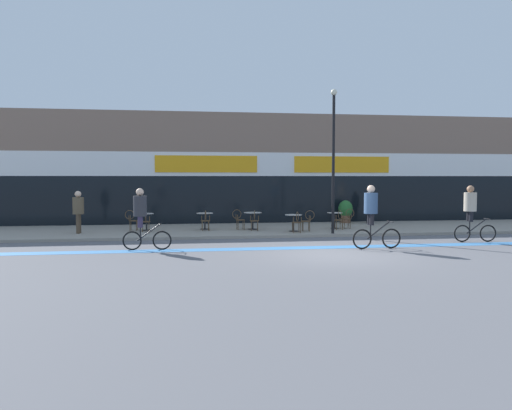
{
  "coord_description": "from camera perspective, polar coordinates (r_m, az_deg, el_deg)",
  "views": [
    {
      "loc": [
        -4.73,
        -15.17,
        2.45
      ],
      "look_at": [
        -1.69,
        5.42,
        1.3
      ],
      "focal_mm": 35.0,
      "sensor_mm": 36.0,
      "label": 1
    }
  ],
  "objects": [
    {
      "name": "bike_lane_stripe",
      "position": [
        17.64,
        7.28,
        -4.82
      ],
      "size": [
        36.0,
        0.7,
        0.01
      ],
      "primitive_type": "cube",
      "color": "#3D7AB7",
      "rests_on": "ground"
    },
    {
      "name": "cafe_chair_2_near",
      "position": [
        21.7,
        -0.17,
        -1.62
      ],
      "size": [
        0.45,
        0.6,
        0.9
      ],
      "rotation": [
        0.0,
        0.0,
        1.45
      ],
      "color": "#4C3823",
      "rests_on": "sidewalk_slab"
    },
    {
      "name": "cafe_chair_2_side",
      "position": [
        22.24,
        -1.97,
        -1.5
      ],
      "size": [
        0.59,
        0.44,
        0.9
      ],
      "rotation": [
        0.0,
        0.0,
        0.1
      ],
      "color": "#4C3823",
      "rests_on": "sidewalk_slab"
    },
    {
      "name": "cafe_chair_4_side",
      "position": [
        23.17,
        10.46,
        -1.36
      ],
      "size": [
        0.58,
        0.4,
        0.9
      ],
      "rotation": [
        0.0,
        0.0,
        3.15
      ],
      "color": "#4C3823",
      "rests_on": "sidewalk_slab"
    },
    {
      "name": "storefront_facade",
      "position": [
        27.55,
        1.5,
        4.01
      ],
      "size": [
        40.0,
        4.06,
        5.73
      ],
      "color": "#7F6656",
      "rests_on": "ground"
    },
    {
      "name": "cyclist_2",
      "position": [
        17.48,
        13.14,
        -0.72
      ],
      "size": [
        1.76,
        0.51,
        2.19
      ],
      "rotation": [
        0.0,
        0.0,
        0.04
      ],
      "color": "black",
      "rests_on": "ground"
    },
    {
      "name": "bistro_table_1",
      "position": [
        22.44,
        -5.87,
        -1.44
      ],
      "size": [
        0.74,
        0.74,
        0.74
      ],
      "color": "black",
      "rests_on": "sidewalk_slab"
    },
    {
      "name": "bistro_table_4",
      "position": [
        22.97,
        8.98,
        -1.37
      ],
      "size": [
        0.69,
        0.69,
        0.73
      ],
      "color": "black",
      "rests_on": "sidewalk_slab"
    },
    {
      "name": "bistro_table_2",
      "position": [
        22.32,
        -0.38,
        -1.39
      ],
      "size": [
        0.8,
        0.8,
        0.77
      ],
      "color": "black",
      "rests_on": "sidewalk_slab"
    },
    {
      "name": "cafe_chair_3_side",
      "position": [
        21.71,
        5.93,
        -1.63
      ],
      "size": [
        0.59,
        0.44,
        0.9
      ],
      "rotation": [
        0.0,
        0.0,
        3.04
      ],
      "color": "#4C3823",
      "rests_on": "sidewalk_slab"
    },
    {
      "name": "cafe_chair_0_side",
      "position": [
        22.48,
        -14.0,
        -1.54
      ],
      "size": [
        0.59,
        0.43,
        0.9
      ],
      "rotation": [
        0.0,
        0.0,
        -0.07
      ],
      "color": "#4C3823",
      "rests_on": "sidewalk_slab"
    },
    {
      "name": "cafe_chair_0_near",
      "position": [
        21.8,
        -12.52,
        -1.67
      ],
      "size": [
        0.42,
        0.59,
        0.9
      ],
      "rotation": [
        0.0,
        0.0,
        1.63
      ],
      "color": "#4C3823",
      "rests_on": "sidewalk_slab"
    },
    {
      "name": "ground_plane",
      "position": [
        16.08,
        8.87,
        -5.63
      ],
      "size": [
        120.0,
        120.0,
        0.0
      ],
      "primitive_type": "plane",
      "color": "#5B5B60"
    },
    {
      "name": "bistro_table_0",
      "position": [
        22.42,
        -12.41,
        -1.5
      ],
      "size": [
        0.63,
        0.63,
        0.75
      ],
      "color": "black",
      "rests_on": "sidewalk_slab"
    },
    {
      "name": "cyclist_0",
      "position": [
        17.19,
        -12.95,
        -0.95
      ],
      "size": [
        1.64,
        0.51,
        2.09
      ],
      "rotation": [
        0.0,
        0.0,
        -0.06
      ],
      "color": "black",
      "rests_on": "ground"
    },
    {
      "name": "sidewalk_slab",
      "position": [
        23.04,
        3.51,
        -2.78
      ],
      "size": [
        40.0,
        5.5,
        0.12
      ],
      "primitive_type": "cube",
      "color": "gray",
      "rests_on": "ground"
    },
    {
      "name": "pedestrian_far_end",
      "position": [
        25.97,
        12.7,
        0.04
      ],
      "size": [
        0.48,
        0.48,
        1.59
      ],
      "rotation": [
        0.0,
        0.0,
        -0.21
      ],
      "color": "black",
      "rests_on": "sidewalk_slab"
    },
    {
      "name": "cafe_chair_1_near",
      "position": [
        21.82,
        -5.79,
        -1.61
      ],
      "size": [
        0.41,
        0.58,
        0.9
      ],
      "rotation": [
        0.0,
        0.0,
        1.59
      ],
      "color": "#4C3823",
      "rests_on": "sidewalk_slab"
    },
    {
      "name": "cafe_chair_3_near",
      "position": [
        20.96,
        4.69,
        -1.8
      ],
      "size": [
        0.4,
        0.58,
        0.9
      ],
      "rotation": [
        0.0,
        0.0,
        1.56
      ],
      "color": "#4C3823",
      "rests_on": "sidewalk_slab"
    },
    {
      "name": "pedestrian_near_end",
      "position": [
        21.98,
        -19.65,
        -0.35
      ],
      "size": [
        0.49,
        0.49,
        1.77
      ],
      "rotation": [
        0.0,
        0.0,
        3.05
      ],
      "color": "#4C3D2D",
      "rests_on": "sidewalk_slab"
    },
    {
      "name": "bistro_table_3",
      "position": [
        21.57,
        4.31,
        -1.64
      ],
      "size": [
        0.74,
        0.74,
        0.73
      ],
      "color": "black",
      "rests_on": "sidewalk_slab"
    },
    {
      "name": "cyclist_1",
      "position": [
        20.57,
        23.38,
        -0.34
      ],
      "size": [
        1.66,
        0.55,
        2.14
      ],
      "rotation": [
        0.0,
        0.0,
        -0.08
      ],
      "color": "black",
      "rests_on": "ground"
    },
    {
      "name": "cafe_chair_4_near",
      "position": [
        22.38,
        9.47,
        -1.51
      ],
      "size": [
        0.42,
        0.58,
        0.9
      ],
      "rotation": [
        0.0,
        0.0,
        1.63
      ],
      "color": "#4C3823",
      "rests_on": "sidewalk_slab"
    },
    {
      "name": "planter_pot",
      "position": [
        25.93,
        10.19,
        -0.61
      ],
      "size": [
        0.73,
        0.73,
        1.16
      ],
      "color": "brown",
      "rests_on": "sidewalk_slab"
    },
    {
      "name": "lamp_post",
      "position": [
        20.9,
        8.84,
        6.03
      ],
      "size": [
        0.26,
        0.26,
        5.94
      ],
      "color": "black",
      "rests_on": "sidewalk_slab"
    }
  ]
}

